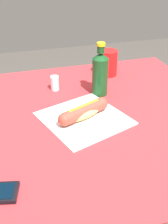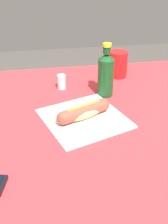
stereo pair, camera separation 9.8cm
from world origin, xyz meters
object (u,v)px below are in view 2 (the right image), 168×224
Objects in this scene: hot_dog at (84,112)px; salt_shaker at (62,82)px; soda_bottle at (106,74)px; drinking_cup at (118,64)px.

salt_shaker is (-0.05, 0.26, -0.00)m from hot_dog.
salt_shaker is at bearing 101.89° from hot_dog.
soda_bottle reaches higher than hot_dog.
soda_bottle is 1.84× the size of drinking_cup.
hot_dog is at bearing -124.45° from soda_bottle.
drinking_cup is 0.29m from salt_shaker.
soda_bottle is 0.20m from salt_shaker.
drinking_cup reaches higher than salt_shaker.
drinking_cup is at bearing 18.26° from salt_shaker.
drinking_cup is (0.22, 0.35, 0.03)m from hot_dog.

